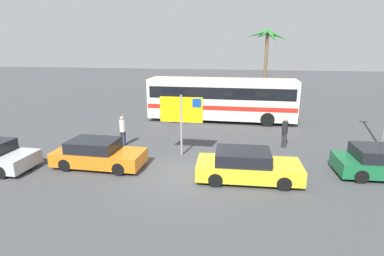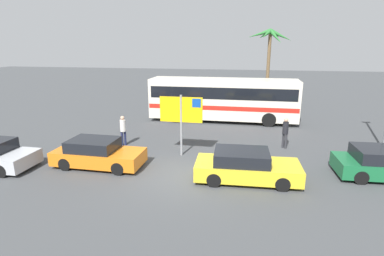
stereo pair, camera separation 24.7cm
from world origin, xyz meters
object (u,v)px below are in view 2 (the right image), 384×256
Objects in this scene: car_green at (383,164)px; pedestrian_by_bus at (123,128)px; car_orange at (98,153)px; ferry_sign at (182,112)px; car_yellow at (246,166)px; pedestrian_crossing_lot at (285,130)px; bus_front_coach at (223,98)px.

pedestrian_by_bus is at bearing 168.25° from car_green.
ferry_sign is at bearing 31.85° from car_orange.
ferry_sign is 4.48m from car_yellow.
car_yellow is 2.57× the size of pedestrian_by_bus.
car_orange is at bearing -23.12° from pedestrian_crossing_lot.
pedestrian_by_bus is 1.00× the size of pedestrian_crossing_lot.
pedestrian_by_bus reaches higher than pedestrian_crossing_lot.
car_green is 2.36× the size of pedestrian_crossing_lot.
bus_front_coach is 6.27× the size of pedestrian_crossing_lot.
ferry_sign is at bearing -26.89° from pedestrian_crossing_lot.
car_green is at bearing -6.72° from ferry_sign.
ferry_sign is 0.75× the size of car_orange.
car_yellow is 6.97m from car_orange.
ferry_sign is 4.58m from car_orange.
pedestrian_crossing_lot is (9.07, 1.21, -0.00)m from pedestrian_by_bus.
bus_front_coach reaches higher than car_green.
pedestrian_by_bus is at bearing 151.13° from car_yellow.
car_orange is 10.05m from pedestrian_crossing_lot.
ferry_sign is at bearing 140.49° from car_yellow.
ferry_sign is at bearing -138.29° from pedestrian_by_bus.
car_orange is 3.19m from pedestrian_by_bus.
car_yellow is at bearing -149.92° from pedestrian_by_bus.
ferry_sign reaches higher than pedestrian_crossing_lot.
pedestrian_by_bus reaches higher than car_yellow.
car_yellow is at bearing -169.26° from car_green.
pedestrian_crossing_lot reaches higher than car_yellow.
ferry_sign reaches higher than car_green.
pedestrian_by_bus reaches higher than car_orange.
ferry_sign is 0.78× the size of car_green.
ferry_sign reaches higher than car_orange.
car_orange is (-6.96, 0.31, -0.00)m from car_yellow.
car_green is (5.88, 1.39, -0.00)m from car_yellow.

